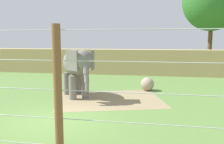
# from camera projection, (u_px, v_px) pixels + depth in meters

# --- Properties ---
(ground_plane) EXTENTS (120.00, 120.00, 0.00)m
(ground_plane) POSITION_uv_depth(u_px,v_px,m) (56.00, 120.00, 9.51)
(ground_plane) COLOR #5B7F3D
(dirt_patch) EXTENTS (6.59, 5.65, 0.01)m
(dirt_patch) POSITION_uv_depth(u_px,v_px,m) (110.00, 99.00, 12.89)
(dirt_patch) COLOR #937F5B
(dirt_patch) RESTS_ON ground
(embankment_wall) EXTENTS (36.00, 1.80, 2.40)m
(embankment_wall) POSITION_uv_depth(u_px,v_px,m) (113.00, 62.00, 22.65)
(embankment_wall) COLOR tan
(embankment_wall) RESTS_ON ground
(elephant) EXTENTS (2.81, 3.35, 2.78)m
(elephant) POSITION_uv_depth(u_px,v_px,m) (77.00, 65.00, 13.12)
(elephant) COLOR slate
(elephant) RESTS_ON ground
(enrichment_ball) EXTENTS (0.87, 0.87, 0.87)m
(enrichment_ball) POSITION_uv_depth(u_px,v_px,m) (147.00, 84.00, 15.05)
(enrichment_ball) COLOR gray
(enrichment_ball) RESTS_ON ground
(tree_far_left) EXTENTS (6.13, 6.13, 10.67)m
(tree_far_left) POSITION_uv_depth(u_px,v_px,m) (212.00, 0.00, 24.12)
(tree_far_left) COLOR brown
(tree_far_left) RESTS_ON ground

